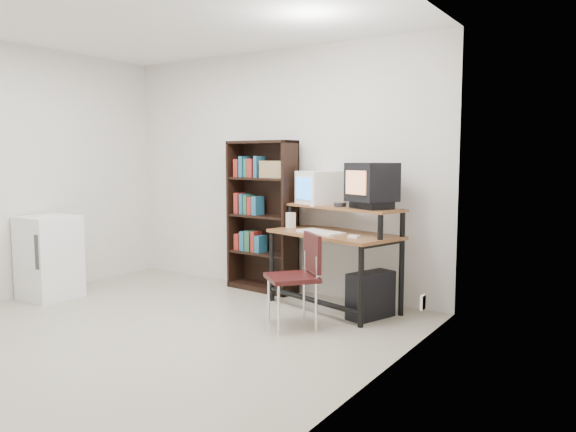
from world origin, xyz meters
The scene contains 18 objects.
floor centered at (0.00, 0.00, -0.01)m, with size 4.00×4.00×0.01m, color #AAA48D.
ceiling centered at (0.00, 0.00, 2.60)m, with size 4.00×4.00×0.01m, color white.
back_wall centered at (0.00, 2.00, 1.30)m, with size 4.00×0.01×2.60m, color silver.
right_wall centered at (2.00, 0.00, 1.30)m, with size 0.01×4.00×2.60m, color silver.
computer_desk centered at (0.95, 1.62, 0.70)m, with size 1.40×0.96×0.98m.
crt_monitor centered at (0.65, 1.82, 1.14)m, with size 0.49×0.49×0.34m.
vcr centered at (1.31, 1.65, 1.01)m, with size 0.36×0.26×0.08m, color black.
crt_tv centered at (1.32, 1.62, 1.23)m, with size 0.50×0.49×0.35m.
cd_spindle centered at (0.98, 1.66, 0.99)m, with size 0.12×0.12×0.05m, color #26262B.
keyboard centered at (0.85, 1.50, 0.74)m, with size 0.47×0.21×0.04m, color white.
mousepad centered at (1.25, 1.38, 0.72)m, with size 0.22×0.18×0.01m, color black.
mouse centered at (1.26, 1.39, 0.74)m, with size 0.10×0.06×0.03m, color white.
desk_speaker centered at (0.39, 1.69, 0.80)m, with size 0.08×0.07×0.17m, color white.
pc_tower centered at (1.39, 1.47, 0.21)m, with size 0.20×0.45×0.42m, color black.
school_chair centered at (0.98, 0.90, 0.49)m, with size 0.57×0.57×0.81m.
bookshelf centered at (-0.07, 1.85, 0.84)m, with size 0.84×0.35×1.63m.
mini_fridge centered at (-1.72, 0.36, 0.43)m, with size 0.51×0.53×0.85m.
wall_outlet centered at (1.99, 1.15, 0.30)m, with size 0.02×0.08×0.12m, color beige.
Camera 1 is at (3.45, -3.11, 1.45)m, focal length 35.00 mm.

